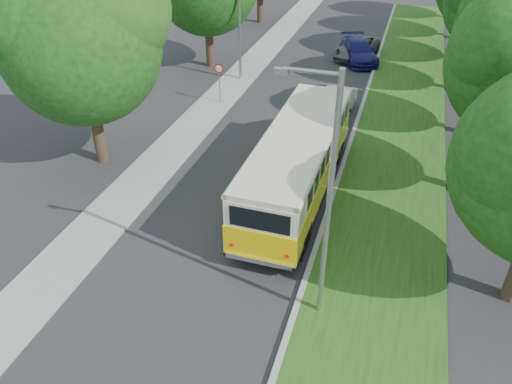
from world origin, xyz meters
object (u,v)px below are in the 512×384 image
(lamppost_near, at_px, (326,198))
(vintage_bus, at_px, (297,165))
(lamppost_far, at_px, (238,16))
(car_silver, at_px, (300,140))
(car_blue, at_px, (359,51))
(car_white, at_px, (334,104))
(car_grey, at_px, (357,48))

(lamppost_near, xyz_separation_m, vintage_bus, (-2.15, 6.24, -2.82))
(lamppost_far, xyz_separation_m, vintage_bus, (6.76, -12.26, -2.57))
(vintage_bus, relative_size, car_silver, 2.37)
(vintage_bus, bearing_deg, car_blue, 90.26)
(car_white, bearing_deg, lamppost_near, -74.42)
(car_blue, bearing_deg, vintage_bus, -111.34)
(vintage_bus, bearing_deg, lamppost_far, 119.72)
(car_white, relative_size, car_blue, 0.86)
(car_silver, distance_m, car_white, 4.90)
(vintage_bus, relative_size, car_white, 2.42)
(car_silver, distance_m, car_grey, 15.54)
(car_blue, bearing_deg, lamppost_near, -106.20)
(lamppost_near, distance_m, lamppost_far, 20.53)
(lamppost_near, bearing_deg, car_blue, 94.54)
(vintage_bus, relative_size, car_grey, 2.15)
(car_grey, bearing_deg, car_blue, -62.41)
(lamppost_near, relative_size, car_silver, 1.82)
(lamppost_far, bearing_deg, car_grey, 45.95)
(lamppost_far, distance_m, vintage_bus, 14.24)
(lamppost_near, height_order, car_blue, lamppost_near)
(lamppost_near, xyz_separation_m, car_silver, (-2.84, 9.91, -3.62))
(car_blue, distance_m, car_grey, 0.88)
(lamppost_near, relative_size, car_grey, 1.65)
(vintage_bus, distance_m, car_blue, 18.37)
(lamppost_near, bearing_deg, car_grey, 94.92)
(car_white, distance_m, car_grey, 10.70)
(car_white, xyz_separation_m, car_grey, (-0.16, 10.70, -0.04))
(lamppost_far, relative_size, car_silver, 1.71)
(car_silver, distance_m, car_blue, 14.70)
(car_white, relative_size, car_grey, 0.89)
(car_silver, bearing_deg, car_blue, 107.41)
(vintage_bus, bearing_deg, car_grey, 90.99)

